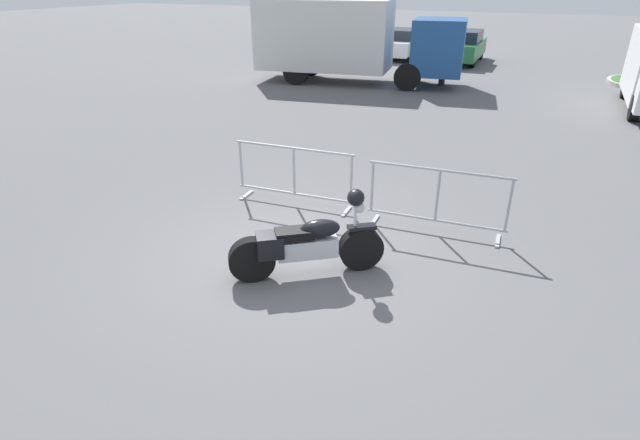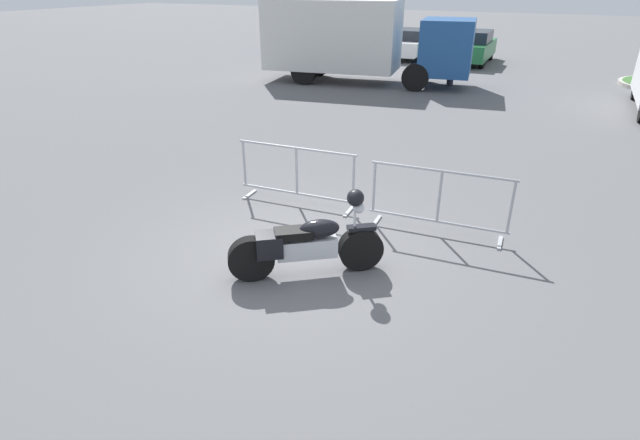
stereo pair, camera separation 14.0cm
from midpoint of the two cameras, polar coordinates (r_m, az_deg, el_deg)
The scene contains 10 objects.
ground_plane at distance 7.42m, azimuth -4.06°, elevation -4.00°, with size 120.00×120.00×0.00m, color #5B5B5E.
motorcycle at distance 6.74m, azimuth -2.06°, elevation -2.80°, with size 1.81×1.42×1.21m.
crowd_barrier_near at distance 8.86m, azimuth -3.43°, elevation 5.14°, with size 2.22×0.58×1.07m.
crowd_barrier_far at distance 8.04m, azimuth 12.75°, elevation 2.26°, with size 2.22×0.58×1.07m.
box_truck at distance 20.05m, azimuth 2.92°, elevation 20.06°, with size 7.96×3.46×2.98m.
parked_car_blue at distance 29.19m, azimuth -3.16°, elevation 20.18°, with size 1.95×4.47×1.50m.
parked_car_maroon at distance 28.23m, azimuth 3.03°, elevation 19.91°, with size 1.85×4.24×1.42m.
parked_car_white at distance 27.00m, azimuth 9.17°, elevation 19.32°, with size 1.80×4.13×1.38m.
parked_car_green at distance 25.98m, azimuth 15.74°, elevation 18.58°, with size 1.92×4.40×1.47m.
pedestrian at distance 20.02m, azimuth 13.76°, elevation 17.32°, with size 0.46×0.46×1.69m.
Camera 1 is at (3.15, -5.60, 3.71)m, focal length 28.00 mm.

